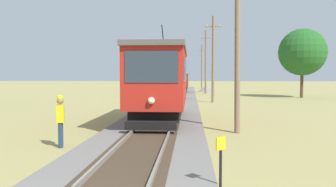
% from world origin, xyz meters
% --- Properties ---
extents(red_tram, '(2.60, 8.54, 4.79)m').
position_xyz_m(red_tram, '(0.00, 12.94, 2.19)').
color(red_tram, red).
rests_on(red_tram, rail_right).
extents(freight_car, '(2.40, 5.20, 2.31)m').
position_xyz_m(freight_car, '(0.00, 40.14, 1.56)').
color(freight_car, brown).
rests_on(freight_car, rail_right).
extents(utility_pole_near_tram, '(1.40, 0.63, 7.53)m').
position_xyz_m(utility_pole_near_tram, '(3.51, 10.40, 3.86)').
color(utility_pole_near_tram, '#7A664C').
rests_on(utility_pole_near_tram, ground).
extents(utility_pole_mid, '(1.40, 0.41, 7.65)m').
position_xyz_m(utility_pole_mid, '(3.51, 26.03, 3.92)').
color(utility_pole_mid, '#7A664C').
rests_on(utility_pole_mid, ground).
extents(utility_pole_far, '(1.40, 0.43, 8.34)m').
position_xyz_m(utility_pole_far, '(3.51, 40.82, 4.26)').
color(utility_pole_far, '#7A664C').
rests_on(utility_pole_far, ground).
extents(utility_pole_distant, '(1.40, 0.34, 7.84)m').
position_xyz_m(utility_pole_distant, '(3.51, 56.71, 4.01)').
color(utility_pole_distant, '#7A664C').
rests_on(utility_pole_distant, ground).
extents(trackside_signal_marker, '(0.21, 0.21, 1.18)m').
position_xyz_m(trackside_signal_marker, '(2.16, 2.84, 0.67)').
color(trackside_signal_marker, black).
rests_on(trackside_signal_marker, ground).
extents(gravel_pile, '(2.75, 2.75, 0.82)m').
position_xyz_m(gravel_pile, '(3.92, 45.92, 0.41)').
color(gravel_pile, gray).
rests_on(gravel_pile, ground).
extents(track_worker, '(0.34, 0.43, 1.78)m').
position_xyz_m(track_worker, '(-2.85, 6.90, 0.98)').
color(track_worker, navy).
rests_on(track_worker, ground).
extents(tree_left_near, '(5.04, 5.04, 7.43)m').
position_xyz_m(tree_left_near, '(13.53, 33.18, 4.90)').
color(tree_left_near, '#4C3823').
rests_on(tree_left_near, ground).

